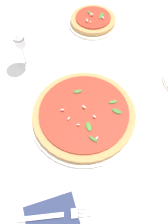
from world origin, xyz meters
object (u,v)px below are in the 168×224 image
pizza_personal_side (93,21)px  wine_glass (19,39)px  fork (54,216)px  pizza_arugula_main (84,114)px

pizza_personal_side → wine_glass: size_ratio=1.29×
wine_glass → fork: bearing=-93.1°
pizza_personal_side → wine_glass: bearing=-156.6°
fork → pizza_personal_side: bearing=75.4°
wine_glass → pizza_personal_side: bearing=23.4°
pizza_arugula_main → wine_glass: bearing=115.0°
pizza_personal_side → wine_glass: (-0.33, -0.14, 0.11)m
pizza_arugula_main → pizza_personal_side: bearing=66.9°
pizza_arugula_main → pizza_personal_side: same height
pizza_personal_side → fork: size_ratio=1.08×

